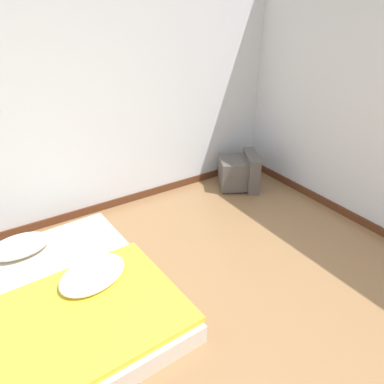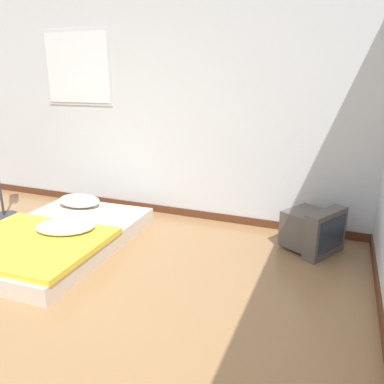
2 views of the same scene
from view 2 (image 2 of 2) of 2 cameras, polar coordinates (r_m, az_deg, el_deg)
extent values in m
cube|color=silver|center=(4.48, -4.91, 12.85)|extent=(7.22, 0.06, 2.60)
cube|color=#562D19|center=(4.71, -4.74, -2.59)|extent=(7.22, 0.02, 0.09)
cube|color=silver|center=(5.04, -17.14, 17.60)|extent=(0.97, 0.01, 0.89)
cube|color=white|center=(5.04, -17.18, 17.60)|extent=(0.90, 0.01, 0.82)
cube|color=beige|center=(4.03, -19.90, -6.60)|extent=(1.36, 1.92, 0.16)
ellipsoid|color=silver|center=(4.63, -16.82, -1.27)|extent=(0.54, 0.36, 0.14)
cube|color=yellow|center=(3.75, -23.38, -7.07)|extent=(1.34, 1.14, 0.05)
ellipsoid|color=silver|center=(3.84, -18.73, -4.94)|extent=(0.68, 0.58, 0.11)
cube|color=#56514C|center=(3.87, 16.79, -5.24)|extent=(0.48, 0.51, 0.36)
cube|color=#56514C|center=(3.76, 19.64, -5.94)|extent=(0.36, 0.50, 0.45)
cube|color=#283342|center=(3.72, 20.58, -6.08)|extent=(0.20, 0.36, 0.32)
cylinder|color=#333338|center=(5.11, -26.71, -3.24)|extent=(0.31, 0.31, 0.02)
camera|label=1|loc=(3.05, -66.44, 19.25)|focal=35.00mm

